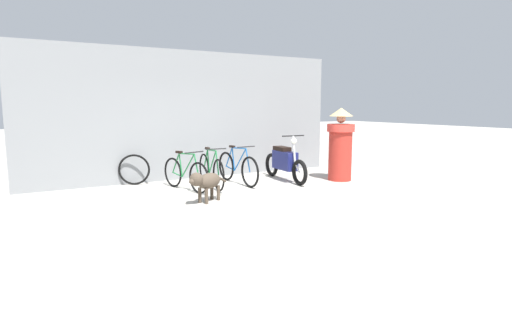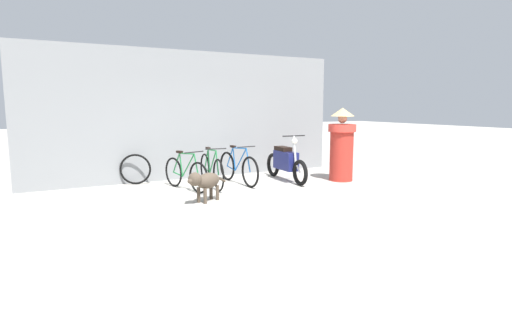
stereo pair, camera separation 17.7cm
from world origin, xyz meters
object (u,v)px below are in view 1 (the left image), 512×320
bicycle_1 (211,170)px  spare_tire_left (134,170)px  stray_dog (206,181)px  bicycle_2 (237,168)px  motorcycle (285,162)px  bicycle_0 (185,174)px  person_in_robes (340,144)px

bicycle_1 → spare_tire_left: bearing=-121.9°
stray_dog → spare_tire_left: 2.51m
bicycle_2 → spare_tire_left: size_ratio=2.48×
bicycle_2 → stray_dog: 1.88m
motorcycle → stray_dog: 2.76m
bicycle_0 → spare_tire_left: bearing=-159.0°
spare_tire_left → person_in_robes: bearing=-21.7°
bicycle_2 → spare_tire_left: bearing=-120.5°
spare_tire_left → bicycle_1: bearing=-36.2°
bicycle_0 → spare_tire_left: 1.41m
bicycle_2 → bicycle_1: bearing=-91.4°
bicycle_0 → stray_dog: 1.24m
bicycle_0 → bicycle_2: bearing=79.0°
bicycle_1 → person_in_robes: person_in_robes is taller
motorcycle → person_in_robes: 1.42m
bicycle_1 → stray_dog: size_ratio=1.79×
bicycle_0 → motorcycle: bearing=72.4°
bicycle_2 → spare_tire_left: bicycle_2 is taller
person_in_robes → spare_tire_left: person_in_robes is taller
bicycle_1 → stray_dog: 1.45m
bicycle_2 → motorcycle: size_ratio=0.90×
bicycle_1 → bicycle_0: bearing=-79.9°
motorcycle → person_in_robes: person_in_robes is taller
bicycle_1 → spare_tire_left: size_ratio=2.42×
bicycle_2 → motorcycle: bearing=75.9°
bicycle_0 → spare_tire_left: bicycle_0 is taller
bicycle_2 → person_in_robes: bearing=66.9°
bicycle_1 → stray_dog: bicycle_1 is taller
bicycle_0 → bicycle_1: size_ratio=0.92×
bicycle_2 → spare_tire_left: (-2.14, 1.02, -0.02)m
bicycle_1 → bicycle_2: 0.68m
stray_dog → spare_tire_left: size_ratio=1.35×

